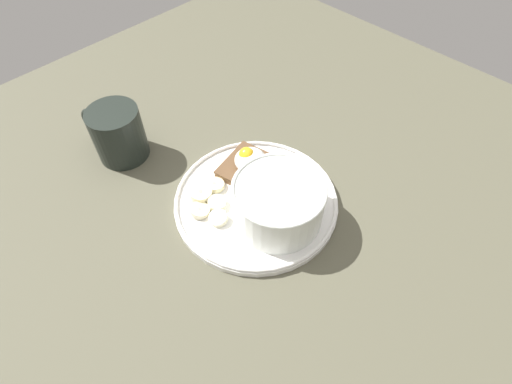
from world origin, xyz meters
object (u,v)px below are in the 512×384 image
at_px(banana_slice_back, 201,194).
at_px(banana_slice_inner, 218,218).
at_px(banana_slice_right, 217,203).
at_px(poached_egg, 250,159).
at_px(coffee_mug, 117,133).
at_px(oatmeal_bowl, 280,200).
at_px(banana_slice_left, 214,185).
at_px(banana_slice_front, 200,210).
at_px(toast_slice, 250,169).

xyz_separation_m(banana_slice_back, banana_slice_inner, (-0.01, -0.05, -0.00)).
bearing_deg(banana_slice_inner, banana_slice_right, 52.29).
distance_m(poached_egg, coffee_mug, 0.23).
height_order(poached_egg, banana_slice_back, poached_egg).
bearing_deg(banana_slice_back, oatmeal_bowl, -61.07).
bearing_deg(banana_slice_inner, banana_slice_left, 53.27).
distance_m(banana_slice_back, coffee_mug, 0.18).
relative_size(poached_egg, banana_slice_back, 1.31).
distance_m(oatmeal_bowl, poached_egg, 0.10).
height_order(poached_egg, banana_slice_front, poached_egg).
xyz_separation_m(poached_egg, banana_slice_inner, (-0.10, -0.04, -0.02)).
relative_size(banana_slice_right, banana_slice_inner, 1.22).
relative_size(toast_slice, banana_slice_front, 2.46).
bearing_deg(toast_slice, banana_slice_left, 164.11).
height_order(banana_slice_back, coffee_mug, coffee_mug).
bearing_deg(banana_slice_left, oatmeal_bowl, -73.47).
distance_m(banana_slice_front, banana_slice_inner, 0.03).
distance_m(banana_slice_left, banana_slice_inner, 0.07).
bearing_deg(poached_egg, banana_slice_inner, -160.61).
bearing_deg(banana_slice_left, poached_egg, -15.03).
bearing_deg(banana_slice_left, coffee_mug, 107.04).
height_order(banana_slice_inner, coffee_mug, coffee_mug).
bearing_deg(coffee_mug, banana_slice_left, -72.96).
xyz_separation_m(toast_slice, banana_slice_left, (-0.06, 0.02, -0.00)).
relative_size(banana_slice_back, banana_slice_inner, 1.27).
relative_size(banana_slice_front, banana_slice_back, 1.06).
bearing_deg(banana_slice_front, banana_slice_right, -18.27).
bearing_deg(poached_egg, coffee_mug, 121.07).
relative_size(banana_slice_front, coffee_mug, 0.34).
bearing_deg(banana_slice_front, oatmeal_bowl, -47.21).
bearing_deg(oatmeal_bowl, poached_egg, 72.32).
height_order(oatmeal_bowl, banana_slice_inner, oatmeal_bowl).
bearing_deg(banana_slice_front, banana_slice_inner, -72.22).
xyz_separation_m(poached_egg, banana_slice_front, (-0.11, -0.01, -0.03)).
relative_size(banana_slice_left, banana_slice_right, 1.07).
bearing_deg(poached_egg, banana_slice_back, 169.63).
xyz_separation_m(poached_egg, banana_slice_left, (-0.06, 0.02, -0.03)).
relative_size(poached_egg, banana_slice_front, 1.24).
bearing_deg(banana_slice_right, banana_slice_inner, -127.71).
height_order(toast_slice, banana_slice_back, same).
distance_m(banana_slice_left, banana_slice_right, 0.04).
distance_m(toast_slice, coffee_mug, 0.23).
bearing_deg(banana_slice_right, toast_slice, 8.56).
xyz_separation_m(banana_slice_back, coffee_mug, (-0.03, 0.18, 0.03)).
distance_m(banana_slice_left, coffee_mug, 0.19).
relative_size(toast_slice, banana_slice_back, 2.60).
height_order(banana_slice_left, coffee_mug, coffee_mug).
bearing_deg(banana_slice_right, banana_slice_back, 100.78).
relative_size(banana_slice_front, banana_slice_inner, 1.34).
bearing_deg(poached_egg, toast_slice, -73.96).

